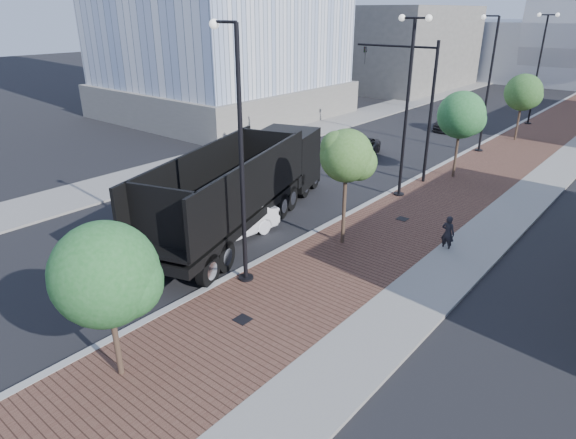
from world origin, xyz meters
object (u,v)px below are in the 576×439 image
Objects in this scene: white_sedan at (229,223)px; pedestrian at (448,233)px; dump_truck at (262,180)px; dark_car_mid at (362,148)px.

white_sedan is 2.96× the size of pedestrian.
dark_car_mid is (-1.59, 11.99, -1.07)m from dump_truck.
white_sedan is 9.44m from pedestrian.
dump_truck is 12.15m from dark_car_mid.
dump_truck is at bearing 14.77° from pedestrian.
pedestrian reaches higher than white_sedan.
dark_car_mid is at bearing 106.98° from white_sedan.
white_sedan is 15.58m from dark_car_mid.
pedestrian is (10.63, -10.28, 0.19)m from dark_car_mid.
dark_car_mid is (-2.67, 15.35, -0.17)m from white_sedan.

